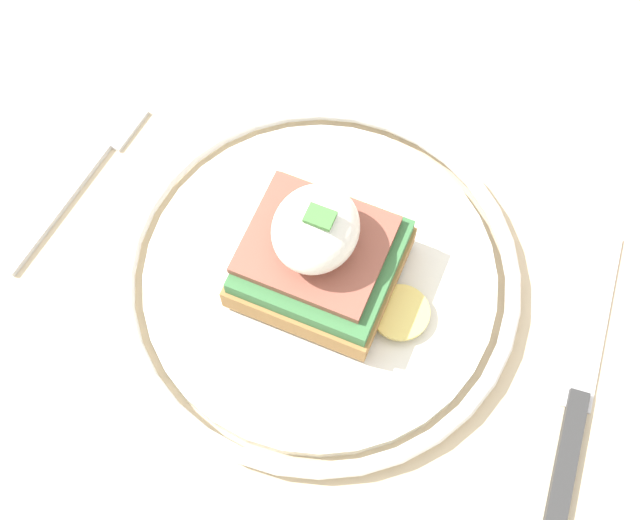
# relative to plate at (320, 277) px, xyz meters

# --- Properties ---
(ground_plane) EXTENTS (6.00, 6.00, 0.00)m
(ground_plane) POSITION_rel_plate_xyz_m (-0.03, 0.01, -0.76)
(ground_plane) COLOR #9E9993
(dining_table) EXTENTS (1.16, 0.67, 0.76)m
(dining_table) POSITION_rel_plate_xyz_m (-0.03, 0.01, -0.13)
(dining_table) COLOR #C6B28E
(dining_table) RESTS_ON ground_plane
(plate) EXTENTS (0.25, 0.25, 0.02)m
(plate) POSITION_rel_plate_xyz_m (0.00, 0.00, 0.00)
(plate) COLOR silver
(plate) RESTS_ON dining_table
(sandwich) EXTENTS (0.12, 0.09, 0.08)m
(sandwich) POSITION_rel_plate_xyz_m (-0.00, 0.00, 0.04)
(sandwich) COLOR #9E703D
(sandwich) RESTS_ON plate
(fork) EXTENTS (0.03, 0.15, 0.00)m
(fork) POSITION_rel_plate_xyz_m (-0.18, 0.01, -0.01)
(fork) COLOR silver
(fork) RESTS_ON dining_table
(knife) EXTENTS (0.04, 0.20, 0.01)m
(knife) POSITION_rel_plate_xyz_m (0.17, -0.02, -0.01)
(knife) COLOR #2D2D2D
(knife) RESTS_ON dining_table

